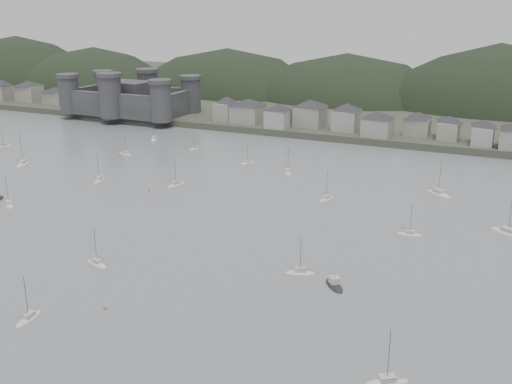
% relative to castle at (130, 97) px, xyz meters
% --- Properties ---
extents(ground, '(900.00, 900.00, 0.00)m').
position_rel_castle_xyz_m(ground, '(120.00, -179.80, -10.96)').
color(ground, slate).
rests_on(ground, ground).
extents(far_shore_land, '(900.00, 250.00, 3.00)m').
position_rel_castle_xyz_m(far_shore_land, '(120.00, 115.20, -9.46)').
color(far_shore_land, '#383D2D').
rests_on(far_shore_land, ground).
extents(forested_ridge, '(851.55, 103.94, 102.57)m').
position_rel_castle_xyz_m(forested_ridge, '(124.83, 89.60, -22.25)').
color(forested_ridge, black).
rests_on(forested_ridge, ground).
extents(castle, '(66.00, 43.00, 20.00)m').
position_rel_castle_xyz_m(castle, '(0.00, 0.00, 0.00)').
color(castle, '#363639').
rests_on(castle, far_shore_land).
extents(waterfront_town, '(451.48, 28.46, 12.92)m').
position_rel_castle_xyz_m(waterfront_town, '(170.59, 3.54, -2.30)').
color(waterfront_town, '#98978B').
rests_on(waterfront_town, far_shore_land).
extents(moored_fleet, '(264.81, 170.05, 13.62)m').
position_rel_castle_xyz_m(moored_fleet, '(111.42, -113.85, -10.79)').
color(moored_fleet, silver).
rests_on(moored_fleet, ground).
extents(motor_launch_near, '(6.66, 7.26, 3.75)m').
position_rel_castle_xyz_m(motor_launch_near, '(154.85, -140.62, -10.67)').
color(motor_launch_near, black).
rests_on(motor_launch_near, ground).
extents(mooring_buoys, '(198.64, 120.34, 0.70)m').
position_rel_castle_xyz_m(mooring_buoys, '(106.29, -133.60, -10.81)').
color(mooring_buoys, '#B35E3B').
rests_on(mooring_buoys, ground).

